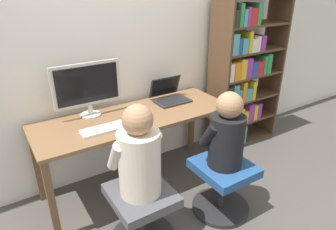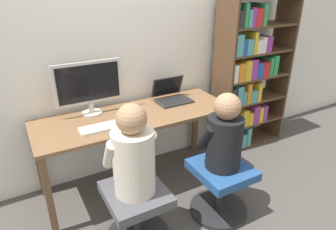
{
  "view_description": "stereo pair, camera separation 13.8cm",
  "coord_description": "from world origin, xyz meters",
  "px_view_note": "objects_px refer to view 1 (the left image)",
  "views": [
    {
      "loc": [
        -1.01,
        -1.8,
        1.79
      ],
      "look_at": [
        0.24,
        0.16,
        0.72
      ],
      "focal_mm": 32.0,
      "sensor_mm": 36.0,
      "label": 1
    },
    {
      "loc": [
        -0.89,
        -1.87,
        1.79
      ],
      "look_at": [
        0.24,
        0.16,
        0.72
      ],
      "focal_mm": 32.0,
      "sensor_mm": 36.0,
      "label": 2
    }
  ],
  "objects_px": {
    "person_at_laptop": "(227,134)",
    "bookshelf": "(241,78)",
    "desktop_monitor": "(88,88)",
    "keyboard": "(109,128)",
    "office_chair_right": "(222,184)",
    "laptop": "(170,96)",
    "office_chair_left": "(142,212)",
    "person_at_monitor": "(139,156)"
  },
  "relations": [
    {
      "from": "keyboard",
      "to": "laptop",
      "type": "bearing_deg",
      "value": 18.99
    },
    {
      "from": "keyboard",
      "to": "bookshelf",
      "type": "bearing_deg",
      "value": 8.18
    },
    {
      "from": "laptop",
      "to": "office_chair_right",
      "type": "xyz_separation_m",
      "value": [
        0.0,
        -0.79,
        -0.51
      ]
    },
    {
      "from": "desktop_monitor",
      "to": "laptop",
      "type": "xyz_separation_m",
      "value": [
        0.75,
        -0.08,
        -0.2
      ]
    },
    {
      "from": "laptop",
      "to": "keyboard",
      "type": "distance_m",
      "value": 0.76
    },
    {
      "from": "desktop_monitor",
      "to": "person_at_monitor",
      "type": "height_order",
      "value": "desktop_monitor"
    },
    {
      "from": "person_at_monitor",
      "to": "office_chair_left",
      "type": "bearing_deg",
      "value": -90.0
    },
    {
      "from": "laptop",
      "to": "person_at_monitor",
      "type": "distance_m",
      "value": 1.02
    },
    {
      "from": "person_at_laptop",
      "to": "bookshelf",
      "type": "relative_size",
      "value": 0.37
    },
    {
      "from": "desktop_monitor",
      "to": "office_chair_right",
      "type": "xyz_separation_m",
      "value": [
        0.75,
        -0.87,
        -0.71
      ]
    },
    {
      "from": "desktop_monitor",
      "to": "office_chair_right",
      "type": "height_order",
      "value": "desktop_monitor"
    },
    {
      "from": "keyboard",
      "to": "office_chair_right",
      "type": "height_order",
      "value": "keyboard"
    },
    {
      "from": "person_at_laptop",
      "to": "bookshelf",
      "type": "height_order",
      "value": "bookshelf"
    },
    {
      "from": "laptop",
      "to": "person_at_monitor",
      "type": "relative_size",
      "value": 0.5
    },
    {
      "from": "person_at_monitor",
      "to": "person_at_laptop",
      "type": "distance_m",
      "value": 0.71
    },
    {
      "from": "office_chair_right",
      "to": "keyboard",
      "type": "bearing_deg",
      "value": 142.84
    },
    {
      "from": "desktop_monitor",
      "to": "office_chair_right",
      "type": "bearing_deg",
      "value": -49.0
    },
    {
      "from": "office_chair_right",
      "to": "person_at_laptop",
      "type": "xyz_separation_m",
      "value": [
        0.0,
        0.0,
        0.46
      ]
    },
    {
      "from": "desktop_monitor",
      "to": "person_at_monitor",
      "type": "bearing_deg",
      "value": -86.9
    },
    {
      "from": "office_chair_right",
      "to": "bookshelf",
      "type": "xyz_separation_m",
      "value": [
        0.92,
        0.78,
        0.54
      ]
    },
    {
      "from": "desktop_monitor",
      "to": "keyboard",
      "type": "bearing_deg",
      "value": -83.83
    },
    {
      "from": "office_chair_right",
      "to": "bookshelf",
      "type": "distance_m",
      "value": 1.32
    },
    {
      "from": "person_at_monitor",
      "to": "laptop",
      "type": "bearing_deg",
      "value": 45.78
    },
    {
      "from": "person_at_laptop",
      "to": "laptop",
      "type": "bearing_deg",
      "value": 90.13
    },
    {
      "from": "laptop",
      "to": "office_chair_right",
      "type": "height_order",
      "value": "laptop"
    },
    {
      "from": "office_chair_left",
      "to": "person_at_laptop",
      "type": "distance_m",
      "value": 0.85
    },
    {
      "from": "desktop_monitor",
      "to": "person_at_laptop",
      "type": "height_order",
      "value": "desktop_monitor"
    },
    {
      "from": "person_at_monitor",
      "to": "office_chair_right",
      "type": "bearing_deg",
      "value": -5.14
    },
    {
      "from": "person_at_monitor",
      "to": "bookshelf",
      "type": "bearing_deg",
      "value": 23.71
    },
    {
      "from": "bookshelf",
      "to": "person_at_laptop",
      "type": "bearing_deg",
      "value": -139.89
    },
    {
      "from": "desktop_monitor",
      "to": "person_at_laptop",
      "type": "xyz_separation_m",
      "value": [
        0.75,
        -0.86,
        -0.25
      ]
    },
    {
      "from": "office_chair_left",
      "to": "office_chair_right",
      "type": "distance_m",
      "value": 0.71
    },
    {
      "from": "keyboard",
      "to": "person_at_laptop",
      "type": "xyz_separation_m",
      "value": [
        0.72,
        -0.54,
        -0.02
      ]
    },
    {
      "from": "office_chair_left",
      "to": "bookshelf",
      "type": "bearing_deg",
      "value": 23.84
    },
    {
      "from": "office_chair_left",
      "to": "bookshelf",
      "type": "xyz_separation_m",
      "value": [
        1.63,
        0.72,
        0.54
      ]
    },
    {
      "from": "laptop",
      "to": "bookshelf",
      "type": "xyz_separation_m",
      "value": [
        0.92,
        -0.01,
        0.03
      ]
    },
    {
      "from": "keyboard",
      "to": "office_chair_left",
      "type": "height_order",
      "value": "keyboard"
    },
    {
      "from": "laptop",
      "to": "keyboard",
      "type": "height_order",
      "value": "laptop"
    },
    {
      "from": "keyboard",
      "to": "person_at_monitor",
      "type": "relative_size",
      "value": 0.68
    },
    {
      "from": "person_at_laptop",
      "to": "office_chair_left",
      "type": "bearing_deg",
      "value": 175.52
    },
    {
      "from": "laptop",
      "to": "person_at_laptop",
      "type": "relative_size",
      "value": 0.53
    },
    {
      "from": "desktop_monitor",
      "to": "office_chair_right",
      "type": "distance_m",
      "value": 1.35
    }
  ]
}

